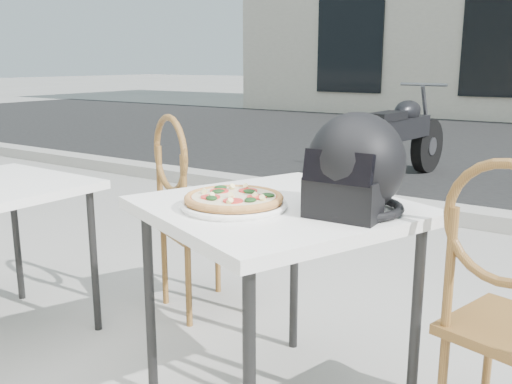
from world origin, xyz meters
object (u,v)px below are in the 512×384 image
Objects in this scene: pizza at (234,198)px; cafe_chair_side at (189,205)px; helmet at (355,169)px; plate at (234,205)px; cafe_table_main at (278,224)px; motorcycle at (400,140)px; cafe_chair_main at (510,300)px.

cafe_chair_side reaches higher than pizza.
helmet is 0.33× the size of cafe_chair_side.
helmet is (0.33, 0.17, 0.10)m from pizza.
plate is at bearing 165.48° from cafe_chair_side.
cafe_table_main is 0.91m from cafe_chair_side.
motorcycle reaches higher than cafe_chair_side.
cafe_table_main is at bearing 56.77° from pizza.
pizza is at bearing -155.29° from helmet.
cafe_table_main is 0.52× the size of motorcycle.
plate is 0.39m from helmet.
helmet is at bearing 27.62° from cafe_chair_main.
cafe_chair_main is 0.98× the size of cafe_chair_side.
helmet reaches higher than plate.
motorcycle is at bearing 103.16° from pizza.
motorcycle is at bearing 104.68° from cafe_table_main.
cafe_table_main is at bearing -173.00° from helmet.
helmet is at bearing 26.61° from pizza.
cafe_chair_side is at bearing 139.87° from pizza.
pizza reaches higher than cafe_table_main.
helmet is at bearing -176.54° from cafe_chair_side.
cafe_chair_main is at bearing 10.89° from helmet.
cafe_chair_side is at bearing 139.86° from plate.
helmet is 0.58m from cafe_chair_main.
plate is 1.22× the size of pizza.
cafe_chair_side is 0.49× the size of motorcycle.
pizza is 0.35× the size of cafe_chair_main.
plate is 0.21× the size of motorcycle.
pizza is 0.93m from cafe_chair_side.
plate is at bearing 33.78° from cafe_chair_main.
motorcycle is (-1.74, 3.85, -0.10)m from cafe_chair_main.
cafe_table_main is at bearing -69.55° from motorcycle.
motorcycle is at bearing 103.16° from plate.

